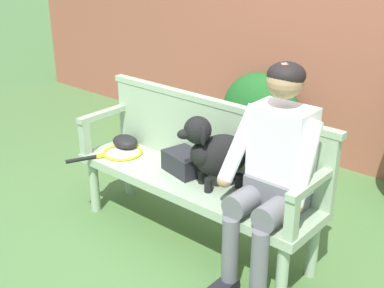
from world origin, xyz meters
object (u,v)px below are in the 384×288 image
Objects in this scene: dog_on_bench at (215,151)px; sports_bag at (185,162)px; garden_bench at (192,187)px; tennis_racket at (119,153)px; person_seated at (273,169)px; baseball_glove at (125,142)px.

sports_bag is at bearing 173.44° from dog_on_bench.
garden_bench is at bearing -25.26° from sports_bag.
tennis_racket is at bearing -176.19° from garden_bench.
garden_bench is at bearing 179.13° from person_seated.
garden_bench is 3.71× the size of dog_on_bench.
dog_on_bench is 0.33m from sports_bag.
dog_on_bench reaches higher than garden_bench.
garden_bench is at bearing 4.94° from baseball_glove.
baseball_glove reaches higher than garden_bench.
person_seated is at bearing -3.65° from dog_on_bench.
garden_bench is 1.34× the size of person_seated.
baseball_glove reaches higher than tennis_racket.
person_seated is (0.61, -0.01, 0.33)m from garden_bench.
baseball_glove is at bearing 117.82° from tennis_racket.
baseball_glove is (-0.06, 0.12, 0.04)m from tennis_racket.
tennis_racket is (-0.84, -0.06, -0.23)m from dog_on_bench.
tennis_racket is (-0.66, -0.04, 0.07)m from garden_bench.
sports_bag is at bearing 175.22° from person_seated.
baseball_glove is (-0.73, 0.08, 0.11)m from garden_bench.
sports_bag is (0.62, -0.02, 0.03)m from baseball_glove.
garden_bench is 6.39× the size of sports_bag.
tennis_racket is 0.57m from sports_bag.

